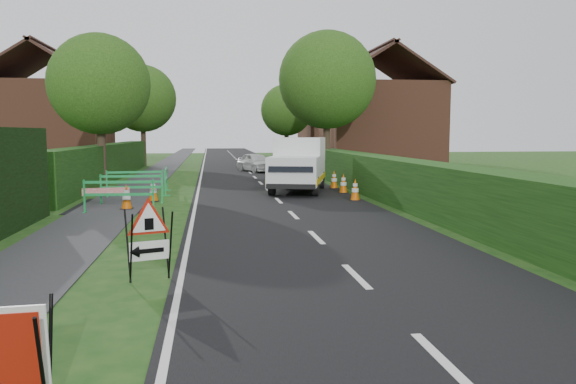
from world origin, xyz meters
TOP-DOWN VIEW (x-y plane):
  - ground at (0.00, 0.00)m, footprint 120.00×120.00m
  - road_surface at (2.50, 35.00)m, footprint 6.00×90.00m
  - footpath at (-3.00, 35.00)m, footprint 2.00×90.00m
  - hedge_west_far at (-5.00, 22.00)m, footprint 1.00×24.00m
  - hedge_east at (6.50, 16.00)m, footprint 1.20×50.00m
  - house_west at (-10.00, 30.00)m, footprint 7.50×7.40m
  - house_east_a at (11.00, 28.00)m, footprint 7.50×7.40m
  - house_east_b at (12.00, 42.00)m, footprint 7.50×7.40m
  - tree_nw at (-4.60, 18.00)m, footprint 4.40×4.40m
  - tree_ne at (6.40, 22.00)m, footprint 5.20×5.20m
  - tree_fw at (-4.60, 34.00)m, footprint 4.80×4.80m
  - tree_fe at (6.40, 38.00)m, footprint 4.20×4.20m
  - triangle_sign at (-0.86, 1.16)m, footprint 0.98×0.98m
  - works_van at (3.70, 14.61)m, footprint 3.04×5.07m
  - traffic_cone_0 at (5.16, 11.21)m, footprint 0.38×0.38m
  - traffic_cone_1 at (5.34, 13.69)m, footprint 0.38×0.38m
  - traffic_cone_2 at (5.38, 15.56)m, footprint 0.38×0.38m
  - traffic_cone_3 at (-2.44, 10.02)m, footprint 0.38×0.38m
  - traffic_cone_4 at (-1.82, 11.97)m, footprint 0.38×0.38m
  - ped_barrier_0 at (-2.55, 9.28)m, footprint 2.07×0.45m
  - ped_barrier_1 at (-2.48, 11.54)m, footprint 2.07×0.38m
  - ped_barrier_2 at (-2.63, 13.57)m, footprint 2.09×0.57m
  - ped_barrier_3 at (-1.59, 14.66)m, footprint 0.45×2.07m
  - redwhite_plank at (-3.26, 11.18)m, footprint 1.49×0.24m
  - hatchback_car at (2.94, 26.50)m, footprint 2.46×3.68m

SIDE VIEW (x-z plane):
  - ground at x=0.00m, z-range 0.00..0.00m
  - hedge_west_far at x=-5.00m, z-range -0.90..0.90m
  - hedge_east at x=6.50m, z-range -0.75..0.75m
  - redwhite_plank at x=-3.26m, z-range -0.12..0.12m
  - road_surface at x=2.50m, z-range -0.01..0.01m
  - footpath at x=-3.00m, z-range -0.01..0.02m
  - traffic_cone_0 at x=5.16m, z-range 0.00..0.79m
  - traffic_cone_1 at x=5.34m, z-range 0.00..0.79m
  - traffic_cone_2 at x=5.38m, z-range 0.00..0.79m
  - traffic_cone_3 at x=-2.44m, z-range 0.00..0.79m
  - traffic_cone_4 at x=-1.82m, z-range 0.00..0.79m
  - hatchback_car at x=2.94m, z-range 0.00..1.17m
  - ped_barrier_0 at x=-2.55m, z-range 0.13..1.13m
  - ped_barrier_1 at x=-2.48m, z-range 0.13..1.13m
  - ped_barrier_2 at x=-2.63m, z-range 0.13..1.13m
  - ped_barrier_3 at x=-1.59m, z-range 0.13..1.13m
  - triangle_sign at x=-0.86m, z-range 0.22..1.36m
  - works_van at x=3.70m, z-range 0.07..2.24m
  - house_west at x=-10.00m, z-range -1.04..6.84m
  - house_east_a at x=11.00m, z-range -1.04..6.84m
  - house_east_b at x=12.00m, z-range -1.04..6.84m
  - tree_fe at x=6.40m, z-range 1.05..7.39m
  - tree_nw at x=-4.60m, z-range 1.13..7.83m
  - tree_fw at x=-4.60m, z-range 1.21..8.45m
  - tree_ne at x=6.40m, z-range 1.28..9.07m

